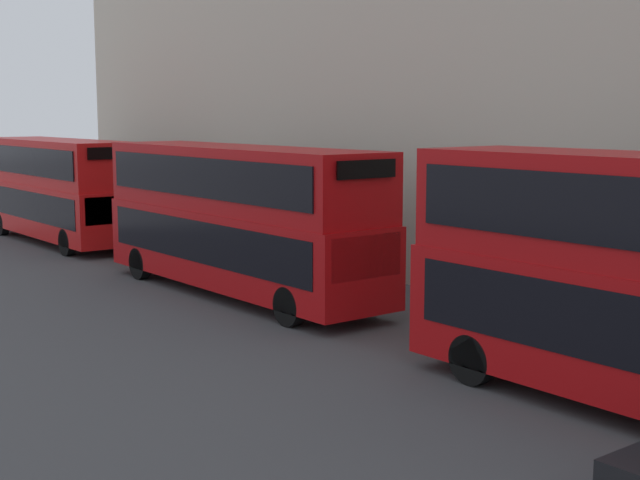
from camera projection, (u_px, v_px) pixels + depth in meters
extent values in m
cylinder|color=black|center=(472.00, 359.00, 17.19)|extent=(0.30, 1.00, 1.00)
cylinder|color=black|center=(546.00, 341.00, 18.56)|extent=(0.30, 1.00, 1.00)
cube|color=#B20C0F|center=(239.00, 247.00, 25.54)|extent=(2.55, 11.19, 2.10)
cube|color=#B20C0F|center=(238.00, 179.00, 25.26)|extent=(2.50, 10.96, 1.82)
cube|color=black|center=(239.00, 238.00, 25.50)|extent=(2.59, 10.29, 1.18)
cube|color=black|center=(238.00, 175.00, 25.25)|extent=(2.59, 10.29, 1.09)
cube|color=black|center=(366.00, 257.00, 21.14)|extent=(2.17, 0.06, 1.05)
cube|color=black|center=(367.00, 169.00, 20.85)|extent=(1.78, 0.06, 0.44)
cylinder|color=black|center=(289.00, 306.00, 21.87)|extent=(0.30, 1.00, 1.00)
cylinder|color=black|center=(359.00, 295.00, 23.24)|extent=(0.30, 1.00, 1.00)
cylinder|color=black|center=(140.00, 263.00, 28.09)|extent=(0.30, 1.00, 1.00)
cylinder|color=black|center=(202.00, 256.00, 29.47)|extent=(0.30, 1.00, 1.00)
cube|color=red|center=(59.00, 209.00, 35.94)|extent=(2.55, 10.26, 2.00)
cube|color=red|center=(57.00, 162.00, 35.67)|extent=(2.50, 10.05, 1.79)
cube|color=black|center=(58.00, 203.00, 35.91)|extent=(2.59, 9.44, 1.12)
cube|color=black|center=(57.00, 160.00, 35.66)|extent=(2.59, 9.44, 1.08)
cube|color=black|center=(113.00, 210.00, 31.92)|extent=(2.17, 0.06, 1.00)
cube|color=black|center=(111.00, 153.00, 31.63)|extent=(1.78, 0.06, 0.43)
cylinder|color=black|center=(67.00, 242.00, 32.63)|extent=(0.30, 1.00, 1.00)
cylinder|color=black|center=(124.00, 237.00, 34.00)|extent=(0.30, 1.00, 1.00)
cylinder|color=black|center=(2.00, 224.00, 38.13)|extent=(0.30, 1.00, 1.00)
cylinder|color=black|center=(53.00, 220.00, 39.50)|extent=(0.30, 1.00, 1.00)
cylinder|color=#334C6B|center=(534.00, 309.00, 20.42)|extent=(0.36, 0.36, 1.50)
sphere|color=tan|center=(535.00, 272.00, 20.29)|extent=(0.22, 0.22, 0.22)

